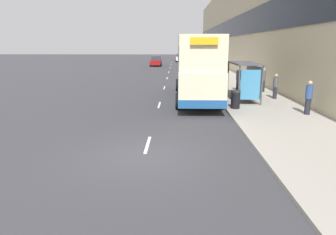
# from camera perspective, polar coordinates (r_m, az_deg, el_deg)

# --- Properties ---
(ground_plane) EXTENTS (220.00, 220.00, 0.00)m
(ground_plane) POSITION_cam_1_polar(r_m,az_deg,el_deg) (10.54, -4.53, -7.34)
(ground_plane) COLOR #38383D
(pavement) EXTENTS (5.00, 93.00, 0.14)m
(pavement) POSITION_cam_1_polar(r_m,az_deg,el_deg) (48.72, 8.12, 9.23)
(pavement) COLOR #A39E93
(pavement) RESTS_ON ground_plane
(terrace_facade) EXTENTS (3.10, 93.00, 13.68)m
(terrace_facade) POSITION_cam_1_polar(r_m,az_deg,el_deg) (49.27, 13.22, 16.94)
(terrace_facade) COLOR #C6B793
(terrace_facade) RESTS_ON ground_plane
(lane_mark_0) EXTENTS (0.12, 2.00, 0.01)m
(lane_mark_0) POSITION_cam_1_polar(r_m,az_deg,el_deg) (11.68, -3.90, -5.16)
(lane_mark_0) COLOR silver
(lane_mark_0) RESTS_ON ground_plane
(lane_mark_1) EXTENTS (0.12, 2.00, 0.01)m
(lane_mark_1) POSITION_cam_1_polar(r_m,az_deg,el_deg) (19.26, -1.67, 2.43)
(lane_mark_1) COLOR silver
(lane_mark_1) RESTS_ON ground_plane
(lane_mark_2) EXTENTS (0.12, 2.00, 0.01)m
(lane_mark_2) POSITION_cam_1_polar(r_m,az_deg,el_deg) (27.01, -0.71, 5.70)
(lane_mark_2) COLOR silver
(lane_mark_2) RESTS_ON ground_plane
(lane_mark_3) EXTENTS (0.12, 2.00, 0.01)m
(lane_mark_3) POSITION_cam_1_polar(r_m,az_deg,el_deg) (34.80, -0.18, 7.51)
(lane_mark_3) COLOR silver
(lane_mark_3) RESTS_ON ground_plane
(lane_mark_4) EXTENTS (0.12, 2.00, 0.01)m
(lane_mark_4) POSITION_cam_1_polar(r_m,az_deg,el_deg) (42.62, 0.17, 8.66)
(lane_mark_4) COLOR silver
(lane_mark_4) RESTS_ON ground_plane
(lane_mark_5) EXTENTS (0.12, 2.00, 0.01)m
(lane_mark_5) POSITION_cam_1_polar(r_m,az_deg,el_deg) (50.46, 0.40, 9.45)
(lane_mark_5) COLOR silver
(lane_mark_5) RESTS_ON ground_plane
(lane_mark_6) EXTENTS (0.12, 2.00, 0.01)m
(lane_mark_6) POSITION_cam_1_polar(r_m,az_deg,el_deg) (58.30, 0.58, 10.02)
(lane_mark_6) COLOR silver
(lane_mark_6) RESTS_ON ground_plane
(lane_mark_7) EXTENTS (0.12, 2.00, 0.01)m
(lane_mark_7) POSITION_cam_1_polar(r_m,az_deg,el_deg) (66.14, 0.71, 10.46)
(lane_mark_7) COLOR silver
(lane_mark_7) RESTS_ON ground_plane
(bus_shelter) EXTENTS (1.60, 4.20, 2.48)m
(bus_shelter) POSITION_cam_1_polar(r_m,az_deg,el_deg) (20.56, 14.91, 7.96)
(bus_shelter) COLOR #4C4C51
(bus_shelter) RESTS_ON ground_plane
(double_decker_bus_near) EXTENTS (2.85, 11.30, 4.30)m
(double_decker_bus_near) POSITION_cam_1_polar(r_m,az_deg,el_deg) (21.15, 5.44, 9.62)
(double_decker_bus_near) COLOR beige
(double_decker_bus_near) RESTS_ON ground_plane
(car_0) EXTENTS (1.97, 4.37, 1.78)m
(car_0) POSITION_cam_1_polar(r_m,az_deg,el_deg) (68.79, 2.29, 11.31)
(car_0) COLOR silver
(car_0) RESTS_ON ground_plane
(car_1) EXTENTS (1.99, 4.01, 1.80)m
(car_1) POSITION_cam_1_polar(r_m,az_deg,el_deg) (54.48, -2.31, 10.68)
(car_1) COLOR maroon
(car_1) RESTS_ON ground_plane
(pedestrian_at_shelter) EXTENTS (0.34, 0.34, 1.70)m
(pedestrian_at_shelter) POSITION_cam_1_polar(r_m,az_deg,el_deg) (21.89, 19.79, 5.65)
(pedestrian_at_shelter) COLOR #23232D
(pedestrian_at_shelter) RESTS_ON ground_plane
(pedestrian_1) EXTENTS (0.36, 0.36, 1.84)m
(pedestrian_1) POSITION_cam_1_polar(r_m,az_deg,el_deg) (24.91, 13.25, 7.15)
(pedestrian_1) COLOR #23232D
(pedestrian_1) RESTS_ON ground_plane
(pedestrian_2) EXTENTS (0.37, 0.37, 1.86)m
(pedestrian_2) POSITION_cam_1_polar(r_m,az_deg,el_deg) (24.86, 17.68, 6.88)
(pedestrian_2) COLOR #23232D
(pedestrian_2) RESTS_ON ground_plane
(pedestrian_3) EXTENTS (0.36, 0.36, 1.80)m
(pedestrian_3) POSITION_cam_1_polar(r_m,az_deg,el_deg) (17.52, 25.22, 3.50)
(pedestrian_3) COLOR #23232D
(pedestrian_3) RESTS_ON ground_plane
(litter_bin) EXTENTS (0.55, 0.55, 1.05)m
(litter_bin) POSITION_cam_1_polar(r_m,az_deg,el_deg) (17.90, 12.74, 3.38)
(litter_bin) COLOR black
(litter_bin) RESTS_ON ground_plane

